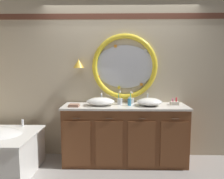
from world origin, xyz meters
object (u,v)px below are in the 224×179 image
object	(u,v)px
toothbrush_holder_right	(131,100)
toiletry_basket	(174,103)
sink_basin_left	(101,101)
toothbrush_holder_left	(120,101)
soap_dispenser	(129,102)
folded_hand_towel	(74,105)
sink_basin_right	(149,102)

from	to	relation	value
toothbrush_holder_right	toiletry_basket	distance (m)	0.68
toothbrush_holder_right	sink_basin_left	bearing A→B (deg)	-158.70
sink_basin_left	toothbrush_holder_right	bearing A→B (deg)	21.30
sink_basin_left	toiletry_basket	size ratio (longest dim) A/B	3.52
toothbrush_holder_left	toiletry_basket	distance (m)	0.86
toiletry_basket	soap_dispenser	bearing A→B (deg)	-174.58
sink_basin_left	toothbrush_holder_right	world-z (taller)	toothbrush_holder_right
toothbrush_holder_left	soap_dispenser	xyz separation A→B (m)	(0.15, -0.09, 0.00)
sink_basin_left	soap_dispenser	distance (m)	0.45
toothbrush_holder_left	toothbrush_holder_right	size ratio (longest dim) A/B	1.09
folded_hand_towel	toiletry_basket	distance (m)	1.56
toothbrush_holder_right	toiletry_basket	size ratio (longest dim) A/B	1.66
sink_basin_left	soap_dispenser	xyz separation A→B (m)	(0.45, 0.01, -0.00)
sink_basin_right	soap_dispenser	world-z (taller)	soap_dispenser
toiletry_basket	sink_basin_right	bearing A→B (deg)	-169.55
toiletry_basket	folded_hand_towel	bearing A→B (deg)	-173.78
sink_basin_left	toothbrush_holder_left	world-z (taller)	toothbrush_holder_left
soap_dispenser	toiletry_basket	distance (m)	0.71
sink_basin_left	toiletry_basket	distance (m)	1.16
soap_dispenser	toiletry_basket	bearing A→B (deg)	5.42
soap_dispenser	toothbrush_holder_right	bearing A→B (deg)	77.13
sink_basin_left	folded_hand_towel	world-z (taller)	sink_basin_left
sink_basin_right	folded_hand_towel	distance (m)	1.15
sink_basin_right	soap_dispenser	size ratio (longest dim) A/B	2.76
toothbrush_holder_right	sink_basin_right	bearing A→B (deg)	-35.57
toothbrush_holder_right	folded_hand_towel	size ratio (longest dim) A/B	1.31
toiletry_basket	toothbrush_holder_right	bearing A→B (deg)	170.19
sink_basin_left	sink_basin_right	bearing A→B (deg)	-0.00
sink_basin_right	folded_hand_towel	world-z (taller)	sink_basin_right
soap_dispenser	toiletry_basket	xyz separation A→B (m)	(0.71, 0.07, -0.03)
soap_dispenser	folded_hand_towel	xyz separation A→B (m)	(-0.84, -0.10, -0.04)
soap_dispenser	folded_hand_towel	size ratio (longest dim) A/B	0.90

